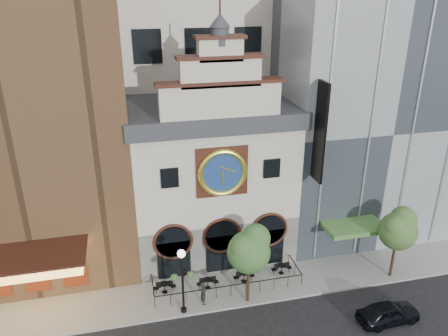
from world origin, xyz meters
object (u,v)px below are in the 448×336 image
pedestrian (203,293)px  tree_left (249,249)px  bistro_1 (208,283)px  tree_right (399,228)px  bistro_0 (165,287)px  bistro_2 (244,276)px  car_right (388,312)px  bistro_3 (282,268)px  lamppost (182,274)px

pedestrian → tree_left: bearing=-98.1°
bistro_1 → tree_right: 14.31m
bistro_0 → tree_right: bearing=-6.3°
bistro_2 → car_right: 10.06m
bistro_0 → bistro_2: size_ratio=1.00×
car_right → tree_left: 9.93m
car_right → tree_left: bearing=62.2°
bistro_2 → tree_right: tree_right is taller
car_right → tree_right: tree_right is taller
bistro_3 → car_right: size_ratio=0.38×
bistro_2 → tree_right: size_ratio=0.29×
bistro_1 → pedestrian: pedestrian is taller
pedestrian → tree_right: bearing=-91.2°
bistro_1 → tree_left: 4.89m
lamppost → tree_right: size_ratio=0.88×
bistro_1 → lamppost: 3.83m
bistro_1 → bistro_2: 2.75m
bistro_0 → tree_right: (16.82, -1.87, 3.60)m
bistro_2 → tree_left: bearing=-97.5°
pedestrian → tree_left: size_ratio=0.30×
tree_left → bistro_3: bearing=35.3°
tree_left → tree_right: 11.28m
lamppost → bistro_2: bearing=22.3°
bistro_3 → tree_right: size_ratio=0.29×
car_right → pedestrian: pedestrian is taller
bistro_1 → car_right: bearing=-28.2°
bistro_2 → bistro_3: size_ratio=1.00×
tree_left → tree_right: tree_left is taller
lamppost → bistro_1: bearing=42.9°
bistro_2 → car_right: size_ratio=0.38×
bistro_2 → lamppost: lamppost is taller
tree_left → car_right: bearing=-25.0°
bistro_1 → bistro_2: bearing=2.7°
tree_left → pedestrian: bearing=172.7°
bistro_0 → car_right: 15.18m
bistro_0 → bistro_3: size_ratio=1.00×
tree_right → pedestrian: bearing=179.6°
car_right → lamppost: bearing=70.8°
tree_left → tree_right: (11.27, 0.29, -0.15)m
pedestrian → bistro_1: bearing=-22.0°
bistro_0 → bistro_1: (3.06, -0.23, 0.00)m
tree_right → bistro_2: bearing=170.9°
bistro_3 → pedestrian: 6.68m
bistro_3 → tree_left: (-3.30, -2.34, 3.75)m
pedestrian → tree_left: 4.56m
bistro_0 → tree_right: size_ratio=0.29×
bistro_2 → bistro_3: same height
bistro_1 → bistro_2: same height
bistro_3 → car_right: (5.07, -6.24, 0.10)m
lamppost → tree_right: 15.83m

